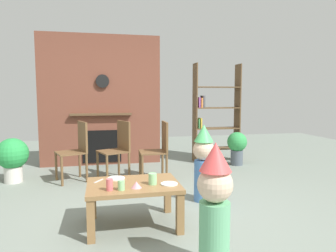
{
  "coord_description": "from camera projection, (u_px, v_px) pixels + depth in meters",
  "views": [
    {
      "loc": [
        -0.64,
        -3.25,
        1.3
      ],
      "look_at": [
        0.15,
        0.4,
        0.92
      ],
      "focal_mm": 32.81,
      "sensor_mm": 36.0,
      "label": 1
    }
  ],
  "objects": [
    {
      "name": "paper_plate_front",
      "position": [
        169.0,
        184.0,
        3.0
      ],
      "size": [
        0.17,
        0.17,
        0.01
      ],
      "primitive_type": "cylinder",
      "color": "white",
      "rests_on": "coffee_table"
    },
    {
      "name": "child_in_pink",
      "position": [
        203.0,
        161.0,
        3.75
      ],
      "size": [
        0.26,
        0.26,
        0.95
      ],
      "rotation": [
        0.0,
        0.0,
        -2.6
      ],
      "color": "#4C7FC6",
      "rests_on": "ground_plane"
    },
    {
      "name": "potted_plant_tall",
      "position": [
        237.0,
        145.0,
        5.7
      ],
      "size": [
        0.36,
        0.36,
        0.62
      ],
      "color": "#4C5660",
      "rests_on": "ground_plane"
    },
    {
      "name": "bookshelf",
      "position": [
        214.0,
        116.0,
        5.98
      ],
      "size": [
        0.9,
        0.28,
        1.9
      ],
      "color": "brown",
      "rests_on": "ground_plane"
    },
    {
      "name": "dining_chair_middle",
      "position": [
        118.0,
        146.0,
        4.74
      ],
      "size": [
        0.52,
        0.52,
        0.9
      ],
      "rotation": [
        0.0,
        0.0,
        3.54
      ],
      "color": "brown",
      "rests_on": "ground_plane"
    },
    {
      "name": "paper_cup_center",
      "position": [
        153.0,
        179.0,
        2.99
      ],
      "size": [
        0.08,
        0.08,
        0.11
      ],
      "primitive_type": "cylinder",
      "color": "#8CD18C",
      "rests_on": "coffee_table"
    },
    {
      "name": "paper_cup_near_left",
      "position": [
        121.0,
        185.0,
        2.81
      ],
      "size": [
        0.06,
        0.06,
        0.09
      ],
      "primitive_type": "cylinder",
      "color": "#8CD18C",
      "rests_on": "coffee_table"
    },
    {
      "name": "table_fork",
      "position": [
        99.0,
        181.0,
        3.11
      ],
      "size": [
        0.1,
        0.13,
        0.01
      ],
      "primitive_type": "cube",
      "rotation": [
        0.0,
        0.0,
        0.99
      ],
      "color": "silver",
      "rests_on": "coffee_table"
    },
    {
      "name": "coffee_table",
      "position": [
        133.0,
        191.0,
        3.04
      ],
      "size": [
        0.9,
        0.65,
        0.43
      ],
      "color": "olive",
      "rests_on": "ground_plane"
    },
    {
      "name": "paper_cup_near_right",
      "position": [
        110.0,
        185.0,
        2.8
      ],
      "size": [
        0.06,
        0.06,
        0.11
      ],
      "primitive_type": "cylinder",
      "color": "#E5666B",
      "rests_on": "coffee_table"
    },
    {
      "name": "potted_plant_short",
      "position": [
        12.0,
        156.0,
        4.55
      ],
      "size": [
        0.46,
        0.46,
        0.66
      ],
      "color": "beige",
      "rests_on": "ground_plane"
    },
    {
      "name": "child_with_cone_hat",
      "position": [
        215.0,
        203.0,
        2.27
      ],
      "size": [
        0.27,
        0.27,
        0.96
      ],
      "rotation": [
        0.0,
        0.0,
        2.09
      ],
      "color": "#66B27F",
      "rests_on": "ground_plane"
    },
    {
      "name": "ground_plane",
      "position": [
        162.0,
        212.0,
        3.43
      ],
      "size": [
        12.0,
        12.0,
        0.0
      ],
      "primitive_type": "plane",
      "color": "gray"
    },
    {
      "name": "paper_plate_rear",
      "position": [
        116.0,
        178.0,
        3.19
      ],
      "size": [
        0.18,
        0.18,
        0.01
      ],
      "primitive_type": "cylinder",
      "color": "white",
      "rests_on": "coffee_table"
    },
    {
      "name": "dining_chair_right",
      "position": [
        159.0,
        147.0,
        4.66
      ],
      "size": [
        0.41,
        0.41,
        0.9
      ],
      "rotation": [
        0.0,
        0.0,
        3.12
      ],
      "color": "brown",
      "rests_on": "ground_plane"
    },
    {
      "name": "dining_chair_left",
      "position": [
        77.0,
        147.0,
        4.64
      ],
      "size": [
        0.51,
        0.51,
        0.9
      ],
      "rotation": [
        0.0,
        0.0,
        3.49
      ],
      "color": "brown",
      "rests_on": "ground_plane"
    },
    {
      "name": "brick_fireplace_feature",
      "position": [
        101.0,
        101.0,
        5.7
      ],
      "size": [
        2.2,
        0.28,
        2.4
      ],
      "color": "brown",
      "rests_on": "ground_plane"
    },
    {
      "name": "birthday_cake_slice",
      "position": [
        136.0,
        185.0,
        2.88
      ],
      "size": [
        0.1,
        0.1,
        0.06
      ],
      "primitive_type": "cone",
      "color": "pink",
      "rests_on": "coffee_table"
    }
  ]
}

